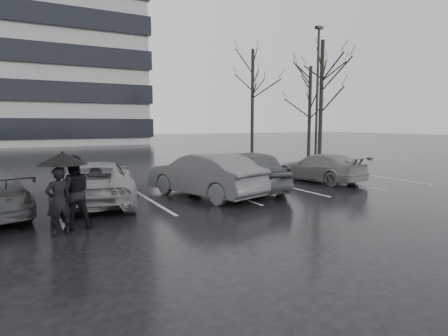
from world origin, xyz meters
The scene contains 13 objects.
ground centered at (0.00, 0.00, 0.00)m, with size 160.00×160.00×0.00m, color black.
car_main centered at (1.64, 2.46, 0.77)m, with size 1.82×4.51×1.54m, color black.
car_west_a centered at (-0.36, 2.15, 0.75)m, with size 1.59×4.55×1.50m, color #323134.
car_west_b centered at (-3.82, 2.72, 0.67)m, with size 2.21×4.79×1.33m, color #535356.
car_east centered at (5.50, 2.88, 0.60)m, with size 1.69×4.16×1.21m, color #535356.
pedestrian_left centered at (-5.14, -0.40, 0.77)m, with size 0.56×0.37×1.55m, color black.
pedestrian_right centered at (-4.80, -0.01, 0.88)m, with size 0.86×0.67×1.76m, color black.
umbrella centered at (-4.99, -0.13, 1.70)m, with size 1.10×1.10×1.87m.
lamp_post centered at (10.18, 8.37, 3.79)m, with size 0.45×0.45×8.28m.
stall_stripes centered at (-0.80, 2.50, 0.00)m, with size 19.72×5.00×0.00m.
tree_east centered at (12.00, 10.00, 4.00)m, with size 0.26×0.26×8.00m, color black.
tree_ne centered at (14.50, 14.00, 3.50)m, with size 0.26×0.26×7.00m, color black.
tree_north centered at (11.00, 17.00, 4.25)m, with size 0.26×0.26×8.50m, color black.
Camera 1 is at (-5.75, -9.36, 2.49)m, focal length 30.00 mm.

